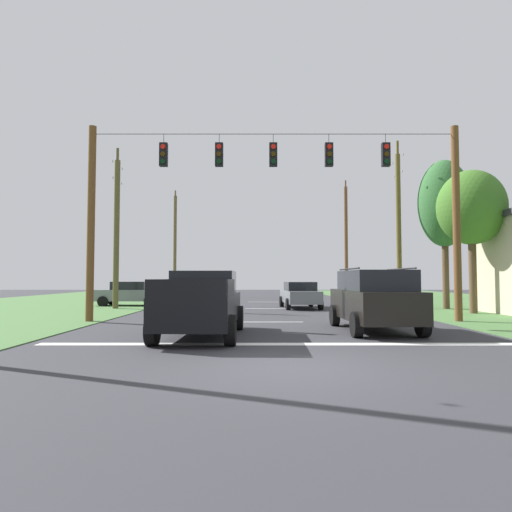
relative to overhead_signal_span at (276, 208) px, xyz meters
The scene contains 17 objects.
ground_plane 10.17m from the overhead_signal_span, 90.68° to the right, with size 120.00×120.00×0.00m, color #333338.
stop_bar_stripe 7.57m from the overhead_signal_span, 91.02° to the right, with size 12.68×0.45×0.01m, color white.
lane_dash_0 4.55m from the overhead_signal_span, 155.14° to the right, with size 0.15×2.50×0.01m, color white.
lane_dash_1 9.12m from the overhead_signal_span, 90.78° to the left, with size 0.15×2.50×0.01m, color white.
lane_dash_2 15.84m from the overhead_signal_span, 90.41° to the left, with size 0.15×2.50×0.01m, color white.
overhead_signal_span is the anchor object (origin of this frame).
pickup_truck 6.16m from the overhead_signal_span, 117.81° to the right, with size 2.37×5.44×1.95m.
suv_black 5.65m from the overhead_signal_span, 44.73° to the right, with size 2.30×4.84×2.05m.
distant_car_crossing_white 16.11m from the overhead_signal_span, 58.49° to the left, with size 2.04×4.31×1.52m.
distant_car_oncoming 14.15m from the overhead_signal_span, 129.37° to the left, with size 4.30×2.03×1.52m.
distant_car_far_parked 9.25m from the overhead_signal_span, 77.45° to the left, with size 2.26×4.41×1.52m.
utility_pole_mid_right 11.13m from the overhead_signal_span, 46.99° to the left, with size 0.28×1.99×9.80m.
utility_pole_far_right 25.84m from the overhead_signal_span, 72.36° to the left, with size 0.33×1.70×11.07m.
utility_pole_mid_left 11.56m from the overhead_signal_span, 138.66° to the left, with size 0.32×1.86×9.22m.
utility_pole_far_left 26.96m from the overhead_signal_span, 108.55° to the left, with size 0.31×1.55×10.28m.
tree_roadside_right 10.71m from the overhead_signal_span, 22.42° to the left, with size 3.26×3.26×7.06m.
tree_roadside_left 12.57m from the overhead_signal_span, 36.83° to the left, with size 2.89×2.89×8.48m.
Camera 1 is at (-0.61, -8.86, 1.72)m, focal length 31.65 mm.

